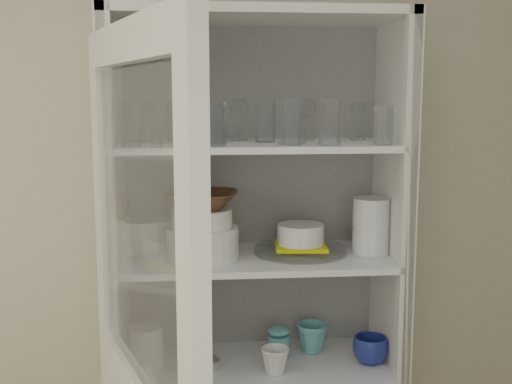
% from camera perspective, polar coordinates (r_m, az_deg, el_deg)
% --- Properties ---
extents(wall_back, '(3.60, 0.02, 2.60)m').
position_cam_1_polar(wall_back, '(2.49, -5.07, -3.52)').
color(wall_back, '#BFB89E').
rests_on(wall_back, ground).
extents(pantry_cabinet, '(1.00, 0.45, 2.10)m').
position_cam_1_polar(pantry_cabinet, '(2.44, -0.13, -12.53)').
color(pantry_cabinet, '#B2B0A5').
rests_on(pantry_cabinet, floor).
extents(tumbler_0, '(0.07, 0.07, 0.13)m').
position_cam_1_polar(tumbler_0, '(2.06, -11.09, 5.70)').
color(tumbler_0, silver).
rests_on(tumbler_0, shelf_glass).
extents(tumbler_1, '(0.07, 0.07, 0.12)m').
position_cam_1_polar(tumbler_1, '(2.07, -6.65, 5.80)').
color(tumbler_1, silver).
rests_on(tumbler_1, shelf_glass).
extents(tumbler_2, '(0.07, 0.07, 0.14)m').
position_cam_1_polar(tumbler_2, '(2.05, -3.61, 6.02)').
color(tumbler_2, silver).
rests_on(tumbler_2, shelf_glass).
extents(tumbler_3, '(0.08, 0.08, 0.15)m').
position_cam_1_polar(tumbler_3, '(2.10, 3.05, 6.27)').
color(tumbler_3, silver).
rests_on(tumbler_3, shelf_glass).
extents(tumbler_4, '(0.10, 0.10, 0.15)m').
position_cam_1_polar(tumbler_4, '(2.09, 6.59, 6.18)').
color(tumbler_4, silver).
rests_on(tumbler_4, shelf_glass).
extents(tumbler_5, '(0.10, 0.10, 0.16)m').
position_cam_1_polar(tumbler_5, '(2.13, 3.41, 6.37)').
color(tumbler_5, silver).
rests_on(tumbler_5, shelf_glass).
extents(tumbler_6, '(0.07, 0.07, 0.13)m').
position_cam_1_polar(tumbler_6, '(2.14, 11.29, 5.83)').
color(tumbler_6, silver).
rests_on(tumbler_6, shelf_glass).
extents(tumbler_7, '(0.08, 0.08, 0.15)m').
position_cam_1_polar(tumbler_7, '(2.23, -10.66, 6.29)').
color(tumbler_7, silver).
rests_on(tumbler_7, shelf_glass).
extents(tumbler_8, '(0.09, 0.09, 0.14)m').
position_cam_1_polar(tumbler_8, '(2.18, -8.54, 6.12)').
color(tumbler_8, silver).
rests_on(tumbler_8, shelf_glass).
extents(tumbler_9, '(0.09, 0.09, 0.14)m').
position_cam_1_polar(tumbler_9, '(2.18, -4.93, 6.19)').
color(tumbler_9, silver).
rests_on(tumbler_9, shelf_glass).
extents(tumbler_10, '(0.07, 0.07, 0.13)m').
position_cam_1_polar(tumbler_10, '(2.20, -4.09, 6.13)').
color(tumbler_10, silver).
rests_on(tumbler_10, shelf_glass).
extents(tumbler_11, '(0.09, 0.09, 0.14)m').
position_cam_1_polar(tumbler_11, '(2.22, 0.83, 6.29)').
color(tumbler_11, silver).
rests_on(tumbler_11, shelf_glass).
extents(goblet_0, '(0.07, 0.07, 0.16)m').
position_cam_1_polar(goblet_0, '(2.33, -7.06, 6.50)').
color(goblet_0, silver).
rests_on(goblet_0, shelf_glass).
extents(goblet_1, '(0.07, 0.07, 0.16)m').
position_cam_1_polar(goblet_1, '(2.30, -1.52, 6.66)').
color(goblet_1, silver).
rests_on(goblet_1, shelf_glass).
extents(goblet_2, '(0.07, 0.07, 0.16)m').
position_cam_1_polar(goblet_2, '(2.33, 4.47, 6.66)').
color(goblet_2, silver).
rests_on(goblet_2, shelf_glass).
extents(goblet_3, '(0.07, 0.07, 0.15)m').
position_cam_1_polar(goblet_3, '(2.35, 9.08, 6.43)').
color(goblet_3, silver).
rests_on(goblet_3, shelf_glass).
extents(plate_stack_front, '(0.25, 0.25, 0.11)m').
position_cam_1_polar(plate_stack_front, '(2.23, -4.80, -4.53)').
color(plate_stack_front, white).
rests_on(plate_stack_front, shelf_plates).
extents(plate_stack_back, '(0.23, 0.23, 0.11)m').
position_cam_1_polar(plate_stack_back, '(2.41, -10.00, -3.59)').
color(plate_stack_back, white).
rests_on(plate_stack_back, shelf_plates).
extents(cream_bowl, '(0.26, 0.26, 0.06)m').
position_cam_1_polar(cream_bowl, '(2.21, -4.83, -2.30)').
color(cream_bowl, white).
rests_on(cream_bowl, plate_stack_front).
extents(terracotta_bowl, '(0.29, 0.29, 0.06)m').
position_cam_1_polar(terracotta_bowl, '(2.20, -4.85, -0.71)').
color(terracotta_bowl, '#422916').
rests_on(terracotta_bowl, cream_bowl).
extents(glass_platter, '(0.42, 0.42, 0.02)m').
position_cam_1_polar(glass_platter, '(2.32, 3.97, -5.17)').
color(glass_platter, silver).
rests_on(glass_platter, shelf_plates).
extents(yellow_trivet, '(0.19, 0.19, 0.01)m').
position_cam_1_polar(yellow_trivet, '(2.31, 3.98, -4.79)').
color(yellow_trivet, yellow).
rests_on(yellow_trivet, glass_platter).
extents(white_ramekin, '(0.19, 0.19, 0.07)m').
position_cam_1_polar(white_ramekin, '(2.30, 3.99, -3.76)').
color(white_ramekin, white).
rests_on(white_ramekin, yellow_trivet).
extents(grey_bowl_stack, '(0.13, 0.13, 0.20)m').
position_cam_1_polar(grey_bowl_stack, '(2.32, 10.18, -2.98)').
color(grey_bowl_stack, silver).
rests_on(grey_bowl_stack, shelf_plates).
extents(mug_blue, '(0.15, 0.15, 0.10)m').
position_cam_1_polar(mug_blue, '(2.42, 10.12, -13.66)').
color(mug_blue, navy).
rests_on(mug_blue, shelf_mugs).
extents(mug_teal, '(0.13, 0.13, 0.11)m').
position_cam_1_polar(mug_teal, '(2.49, 5.02, -12.78)').
color(mug_teal, teal).
rests_on(mug_teal, shelf_mugs).
extents(mug_white, '(0.12, 0.12, 0.09)m').
position_cam_1_polar(mug_white, '(2.31, 1.70, -14.75)').
color(mug_white, white).
rests_on(mug_white, shelf_mugs).
extents(teal_jar, '(0.08, 0.08, 0.10)m').
position_cam_1_polar(teal_jar, '(2.44, 2.04, -13.34)').
color(teal_jar, teal).
rests_on(teal_jar, shelf_mugs).
extents(measuring_cups, '(0.11, 0.11, 0.04)m').
position_cam_1_polar(measuring_cups, '(2.35, -5.10, -14.92)').
color(measuring_cups, silver).
rests_on(measuring_cups, shelf_mugs).
extents(white_canister, '(0.16, 0.16, 0.14)m').
position_cam_1_polar(white_canister, '(2.39, -9.73, -13.35)').
color(white_canister, white).
rests_on(white_canister, shelf_mugs).
extents(tumbler_12, '(0.07, 0.07, 0.14)m').
position_cam_1_polar(tumbler_12, '(2.14, -3.70, 6.13)').
color(tumbler_12, silver).
rests_on(tumbler_12, shelf_glass).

